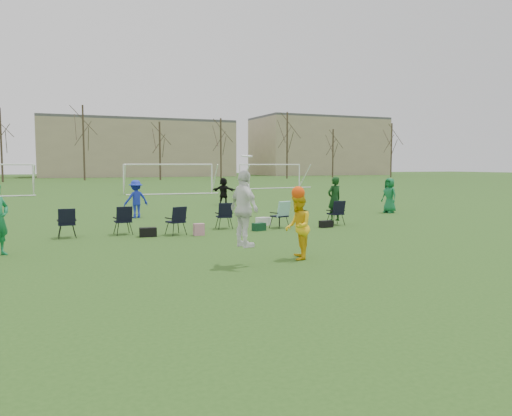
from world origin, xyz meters
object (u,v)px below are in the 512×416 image
fielder_blue (136,199)px  fielder_green_far (389,195)px  goal_mid (169,170)px  fielder_black (224,191)px  goal_right (271,169)px  center_contest (272,218)px

fielder_blue → fielder_green_far: (11.96, -2.43, 0.02)m
goal_mid → fielder_green_far: bearing=-69.4°
fielder_green_far → fielder_blue: bearing=-112.1°
goal_mid → fielder_black: bearing=-84.8°
goal_mid → goal_right: (12.00, 6.00, 0.00)m
fielder_blue → center_contest: center_contest is taller
fielder_green_far → fielder_black: bearing=-153.5°
center_contest → goal_right: center_contest is taller
center_contest → goal_right: size_ratio=0.35×
goal_right → fielder_blue: bearing=-134.0°
fielder_black → goal_mid: goal_mid is taller
goal_right → fielder_green_far: bearing=-110.1°
fielder_blue → goal_right: size_ratio=0.23×
fielder_blue → center_contest: (1.35, -11.67, 0.25)m
goal_right → center_contest: bearing=-122.4°
fielder_green_far → center_contest: center_contest is taller
goal_mid → center_contest: bearing=-94.3°
fielder_blue → goal_mid: 19.36m
fielder_blue → goal_right: bearing=-137.3°
fielder_blue → fielder_green_far: 12.21m
fielder_black → center_contest: center_contest is taller
fielder_green_far → goal_right: goal_right is taller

